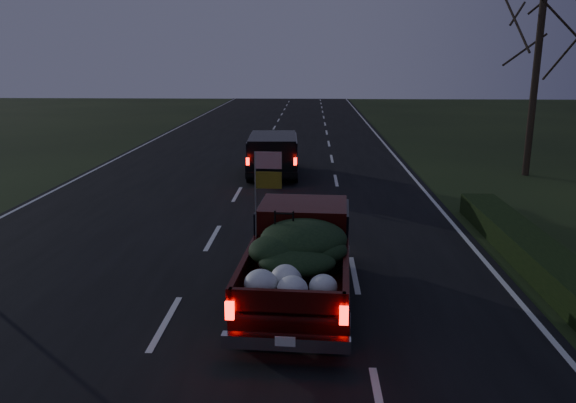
# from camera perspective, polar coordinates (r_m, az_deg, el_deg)

# --- Properties ---
(ground) EXTENTS (120.00, 120.00, 0.00)m
(ground) POSITION_cam_1_polar(r_m,az_deg,el_deg) (10.66, -12.34, -12.01)
(ground) COLOR black
(ground) RESTS_ON ground
(road_asphalt) EXTENTS (14.00, 120.00, 0.02)m
(road_asphalt) POSITION_cam_1_polar(r_m,az_deg,el_deg) (10.65, -12.34, -11.96)
(road_asphalt) COLOR black
(road_asphalt) RESTS_ON ground
(hedge_row) EXTENTS (1.00, 10.00, 0.60)m
(hedge_row) POSITION_cam_1_polar(r_m,az_deg,el_deg) (13.97, 24.14, -5.22)
(hedge_row) COLOR black
(hedge_row) RESTS_ON ground
(bare_tree_far) EXTENTS (3.60, 3.60, 7.00)m
(bare_tree_far) POSITION_cam_1_polar(r_m,az_deg,el_deg) (24.87, 24.14, 14.37)
(bare_tree_far) COLOR black
(bare_tree_far) RESTS_ON ground
(pickup_truck) EXTENTS (2.21, 5.14, 2.64)m
(pickup_truck) POSITION_cam_1_polar(r_m,az_deg,el_deg) (11.08, 1.23, -5.08)
(pickup_truck) COLOR #350807
(pickup_truck) RESTS_ON ground
(lead_suv) EXTENTS (2.16, 4.79, 1.35)m
(lead_suv) POSITION_cam_1_polar(r_m,az_deg,el_deg) (23.03, -1.54, 5.16)
(lead_suv) COLOR black
(lead_suv) RESTS_ON ground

